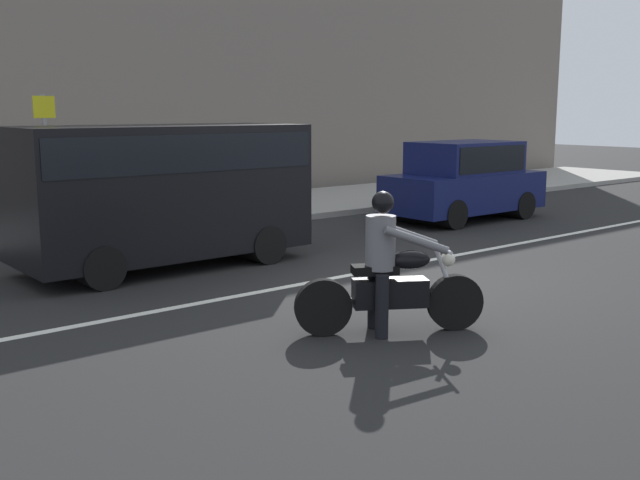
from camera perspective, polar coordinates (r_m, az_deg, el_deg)
ground_plane at (r=11.06m, az=6.45°, el=-3.29°), size 80.00×80.00×0.00m
sidewalk_slab at (r=17.49m, az=-12.65°, el=1.67°), size 40.00×4.40×0.14m
building_facade at (r=20.51m, az=-17.59°, el=15.10°), size 40.00×1.40×9.03m
lane_marking_stripe at (r=12.18m, az=5.78°, el=-2.03°), size 18.00×0.14×0.01m
motorcycle_with_rider_gray at (r=8.49m, az=5.32°, el=-2.77°), size 1.94×1.23×1.63m
parked_van_black at (r=12.19m, az=-11.97°, el=4.08°), size 4.59×1.96×2.28m
parked_hatchback_navy at (r=17.41m, az=10.99°, el=4.56°), size 3.93×1.76×1.80m
street_sign_post at (r=16.25m, az=-20.22°, el=6.66°), size 0.44×0.08×2.68m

